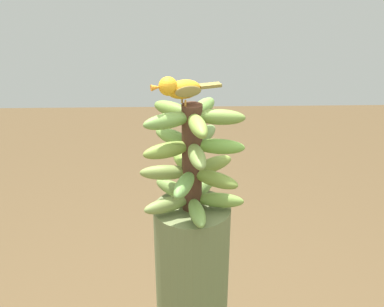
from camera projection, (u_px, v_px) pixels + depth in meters
banana_bunch at (192, 158)px, 1.26m from camera, size 0.28×0.28×0.30m
perched_bird at (179, 88)px, 1.17m from camera, size 0.08×0.18×0.08m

